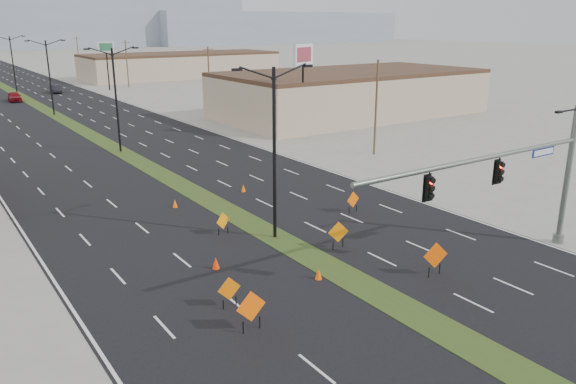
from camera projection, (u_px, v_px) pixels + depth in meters
ground at (428, 322)px, 24.04m from camera, size 600.00×600.00×0.00m
road_surface at (13, 92)px, 102.97m from camera, size 25.00×400.00×0.02m
median_strip at (13, 92)px, 102.97m from camera, size 2.00×400.00×0.04m
building_se_near at (351, 95)px, 77.15m from camera, size 36.00×18.00×5.50m
building_se_far at (182, 66)px, 130.69m from camera, size 44.00×16.00×5.00m
mesa_center at (25, 18)px, 278.41m from camera, size 220.00×50.00×28.00m
mesa_east at (273, 28)px, 347.68m from camera, size 160.00×50.00×18.00m
signal_mast at (520, 175)px, 28.85m from camera, size 16.30×0.60×8.00m
streetlight_0 at (274, 149)px, 31.94m from camera, size 5.15×0.24×10.02m
streetlight_1 at (116, 97)px, 54.04m from camera, size 5.15×0.24×10.02m
streetlight_2 at (49, 75)px, 76.14m from camera, size 5.15×0.24×10.02m
streetlight_3 at (13, 63)px, 98.24m from camera, size 5.15×0.24×10.02m
utility_pole_0 at (376, 106)px, 53.23m from camera, size 1.60×0.20×9.00m
utility_pole_1 at (209, 77)px, 80.86m from camera, size 1.60×0.20×9.00m
utility_pole_2 at (127, 63)px, 108.49m from camera, size 1.60×0.20×9.00m
utility_pole_3 at (78, 55)px, 136.11m from camera, size 1.60×0.20×9.00m
car_left at (15, 97)px, 90.59m from camera, size 2.17×4.73×1.57m
car_mid at (56, 89)px, 101.46m from camera, size 1.82×4.44×1.43m
construction_sign_0 at (251, 308)px, 23.06m from camera, size 1.38×0.06×1.83m
construction_sign_1 at (229, 290)px, 25.05m from camera, size 1.12×0.08×1.49m
construction_sign_2 at (223, 222)px, 33.76m from camera, size 1.02×0.37×1.41m
construction_sign_3 at (338, 233)px, 31.57m from camera, size 1.18×0.40×1.63m
construction_sign_4 at (435, 256)px, 28.13m from camera, size 1.33×0.41×1.82m
construction_sign_5 at (353, 200)px, 37.67m from camera, size 1.10×0.15×1.47m
cone_0 at (216, 263)px, 29.16m from camera, size 0.47×0.47×0.66m
cone_1 at (318, 274)px, 27.98m from camera, size 0.44×0.44×0.61m
cone_2 at (243, 188)px, 42.43m from camera, size 0.46×0.46×0.59m
cone_3 at (175, 203)px, 38.85m from camera, size 0.36×0.36×0.60m
pole_sign_east_near at (303, 61)px, 60.66m from camera, size 3.21×1.43×10.08m
pole_sign_east_far at (106, 51)px, 103.71m from camera, size 2.85×1.29×8.89m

